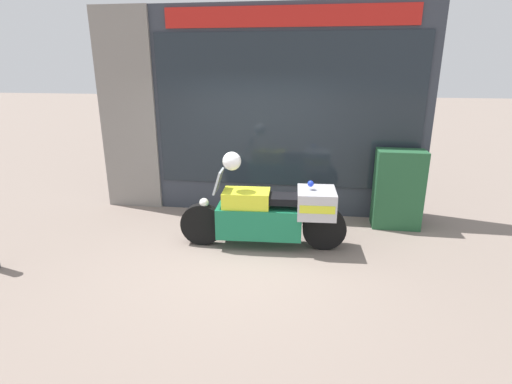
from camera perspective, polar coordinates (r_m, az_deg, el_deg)
The scene contains 6 objects.
ground_plane at distance 5.82m, azimuth -2.48°, elevation -8.98°, with size 60.00×60.00×0.00m, color gray.
shop_building at distance 7.29m, azimuth -3.12°, elevation 11.29°, with size 5.81×0.55×3.58m.
window_display at distance 7.46m, azimuth 3.87°, elevation 1.03°, with size 4.31×0.30×1.98m.
paramedic_motorcycle at distance 5.87m, azimuth 2.33°, elevation -3.12°, with size 2.47×0.65×1.17m.
utility_cabinet at distance 6.98m, azimuth 19.63°, elevation 0.37°, with size 0.77×0.42×1.31m, color #235633.
white_helmet at distance 5.70m, azimuth -3.47°, elevation 4.43°, with size 0.27×0.27×0.27m, color white.
Camera 1 is at (1.03, -5.09, 2.62)m, focal length 28.00 mm.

